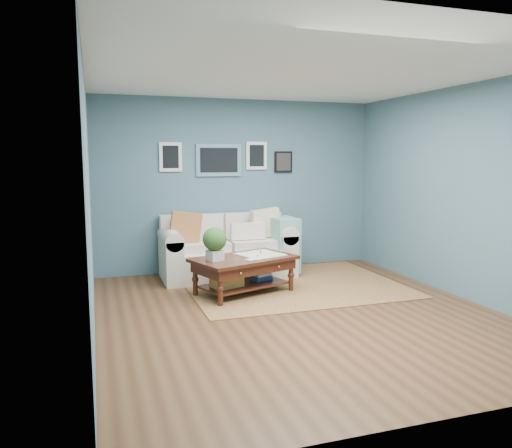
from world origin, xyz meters
name	(u,v)px	position (x,y,z in m)	size (l,w,h in m)	color
room_shell	(297,196)	(0.00, 0.06, 1.36)	(5.00, 5.02, 2.70)	brown
area_rug	(293,285)	(0.42, 1.19, 0.01)	(2.93, 2.35, 0.01)	#573419
loveseat	(232,248)	(-0.23, 2.03, 0.42)	(2.01, 0.91, 1.04)	beige
coffee_table	(239,264)	(-0.43, 0.99, 0.41)	(1.49, 1.16, 0.92)	black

